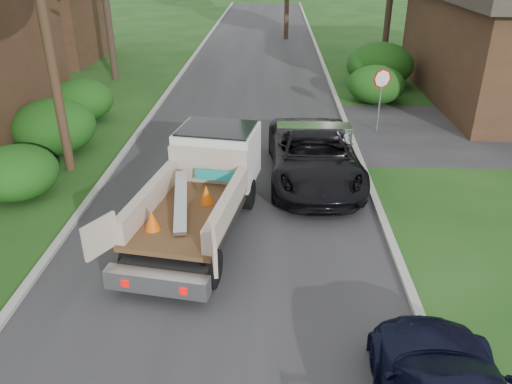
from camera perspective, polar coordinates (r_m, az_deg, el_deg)
The scene contains 14 objects.
ground at distance 11.88m, azimuth -3.83°, elevation -7.56°, with size 120.00×120.00×0.00m, color #163F12.
road at distance 20.89m, azimuth -1.17°, elevation 8.03°, with size 8.00×90.00×0.02m, color #28282B.
curb_left at distance 21.49m, azimuth -12.26°, elevation 8.12°, with size 0.20×90.00×0.12m, color #9E9E99.
curb_right at distance 21.05m, azimuth 10.16°, elevation 7.92°, with size 0.20×90.00×0.12m, color #9E9E99.
stop_sign at distance 19.81m, azimuth 14.13°, elevation 11.56°, with size 0.71×0.32×2.48m.
utility_pole at distance 16.24m, azimuth -23.38°, elevation 19.36°, with size 2.42×1.25×10.00m.
house_left_far at distance 35.17m, azimuth -23.85°, elevation 18.63°, with size 7.56×7.56×6.00m.
hedge_left_a at distance 15.87m, azimuth -25.68°, elevation 2.04°, with size 2.34×2.34×1.53m, color #153D0E.
hedge_left_b at distance 18.87m, azimuth -22.10°, elevation 6.97°, with size 2.86×2.86×1.87m, color #153D0E.
hedge_left_c at distance 22.08m, azimuth -19.37°, elevation 9.87°, with size 2.60×2.60×1.70m, color #153D0E.
hedge_right_a at distance 23.96m, azimuth 13.53°, elevation 11.86°, with size 2.60×2.60×1.70m, color #153D0E.
hedge_right_b at distance 26.90m, azimuth 13.95°, elevation 13.94°, with size 3.38×3.38×2.21m, color #153D0E.
flatbed_truck at distance 13.00m, azimuth -5.63°, elevation 1.63°, with size 3.34×6.14×2.21m.
black_pickup at distance 15.48m, azimuth 6.61°, elevation 4.20°, with size 2.67×5.80×1.61m, color black.
Camera 1 is at (1.14, -9.77, 6.66)m, focal length 35.00 mm.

